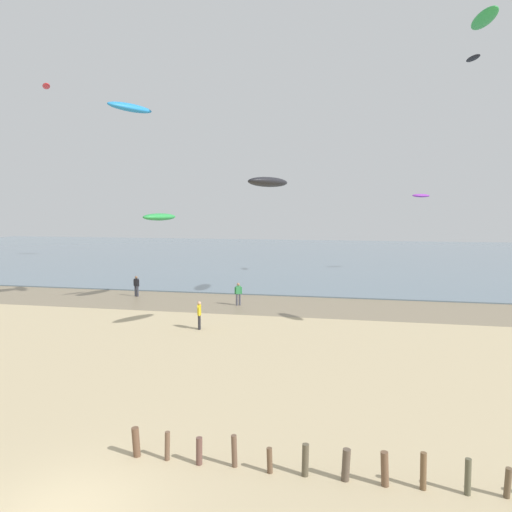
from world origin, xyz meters
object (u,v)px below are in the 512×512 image
person_by_waterline (136,285)px  kite_aloft_6 (421,196)px  kite_aloft_3 (473,58)px  kite_aloft_4 (268,182)px  person_mid_beach (199,314)px  kite_aloft_5 (134,109)px  kite_aloft_7 (46,86)px  person_nearest_camera (238,293)px  kite_aloft_10 (130,108)px  kite_aloft_9 (160,217)px  kite_aloft_1 (484,18)px

person_by_waterline → kite_aloft_6: (25.06, 19.54, 7.80)m
kite_aloft_3 → kite_aloft_4: bearing=-52.2°
person_mid_beach → kite_aloft_6: bearing=59.8°
kite_aloft_4 → kite_aloft_6: 32.39m
kite_aloft_5 → kite_aloft_7: (0.79, -19.30, -1.97)m
person_nearest_camera → kite_aloft_5: bearing=128.8°
kite_aloft_5 → kite_aloft_6: bearing=-19.0°
person_mid_beach → kite_aloft_6: (16.65, 28.63, 7.80)m
kite_aloft_5 → kite_aloft_6: 37.82m
kite_aloft_4 → kite_aloft_3: bearing=-6.0°
person_nearest_camera → person_by_waterline: same height
person_nearest_camera → kite_aloft_4: bearing=-66.6°
person_by_waterline → kite_aloft_4: 18.27m
person_nearest_camera → kite_aloft_10: 15.15m
kite_aloft_4 → kite_aloft_6: (12.23, 29.99, 0.06)m
kite_aloft_6 → kite_aloft_9: 30.75m
kite_aloft_3 → kite_aloft_7: bearing=-96.2°
kite_aloft_1 → kite_aloft_5: (-36.15, 25.03, 0.99)m
kite_aloft_4 → kite_aloft_10: bearing=92.4°
person_by_waterline → kite_aloft_5: kite_aloft_5 is taller
person_nearest_camera → kite_aloft_4: (3.72, -8.59, 7.74)m
person_by_waterline → person_mid_beach: bearing=-47.2°
person_mid_beach → kite_aloft_6: size_ratio=0.73×
kite_aloft_9 → kite_aloft_10: bearing=12.7°
person_mid_beach → kite_aloft_10: (-6.01, 3.88, 13.16)m
kite_aloft_4 → kite_aloft_5: (-23.63, 33.32, 11.63)m
person_by_waterline → kite_aloft_1: (25.35, -2.16, 18.38)m
kite_aloft_1 → kite_aloft_6: 24.15m
person_by_waterline → kite_aloft_3: kite_aloft_3 is taller
person_mid_beach → kite_aloft_3: (19.42, 19.96, 19.79)m
kite_aloft_3 → kite_aloft_5: bearing=-124.4°
person_mid_beach → person_by_waterline: (-8.41, 9.08, 0.00)m
person_nearest_camera → kite_aloft_10: kite_aloft_10 is taller
kite_aloft_5 → kite_aloft_9: 31.19m
kite_aloft_1 → kite_aloft_7: bearing=-104.0°
kite_aloft_1 → kite_aloft_9: kite_aloft_1 is taller
kite_aloft_1 → kite_aloft_4: kite_aloft_1 is taller
person_by_waterline → kite_aloft_6: 32.72m
person_nearest_camera → kite_aloft_4: 12.15m
kite_aloft_3 → kite_aloft_9: size_ratio=0.59×
person_mid_beach → person_nearest_camera: bearing=84.5°
person_nearest_camera → kite_aloft_9: size_ratio=0.50×
person_mid_beach → kite_aloft_3: size_ratio=0.84×
person_by_waterline → kite_aloft_10: kite_aloft_10 is taller
kite_aloft_3 → kite_aloft_4: 28.72m
kite_aloft_4 → kite_aloft_9: size_ratio=0.91×
kite_aloft_6 → kite_aloft_10: kite_aloft_10 is taller
kite_aloft_3 → kite_aloft_5: size_ratio=0.58×
person_mid_beach → kite_aloft_7: size_ratio=0.86×
kite_aloft_5 → kite_aloft_9: (13.65, -24.49, -13.68)m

